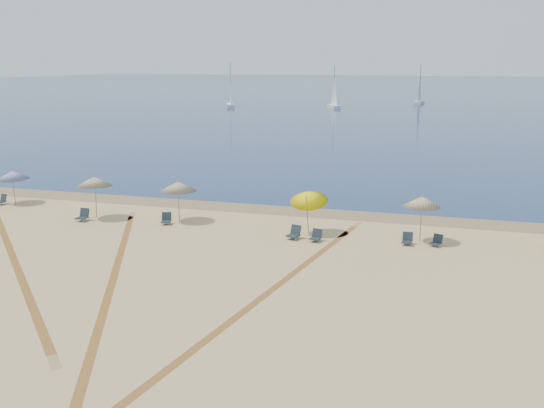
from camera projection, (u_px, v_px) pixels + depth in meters
The scene contains 19 objects.
ground at pixel (69, 407), 16.93m from camera, with size 160.00×160.00×0.00m, color tan.
ocean at pixel (427, 87), 227.36m from camera, with size 500.00×500.00×0.00m, color #0C2151.
wet_sand at pixel (289, 210), 39.38m from camera, with size 500.00×500.00×0.00m, color olive.
umbrella_0 at pixel (13, 175), 40.96m from camera, with size 2.10×2.11×2.26m.
umbrella_1 at pixel (94, 181), 37.01m from camera, with size 2.11×2.12×2.60m.
umbrella_2 at pixel (178, 186), 36.33m from camera, with size 2.16×2.16×2.44m.
umbrella_3 at pixel (309, 197), 33.64m from camera, with size 2.12×2.19×2.68m.
umbrella_4 at pixel (422, 202), 32.08m from camera, with size 1.96×1.96×2.50m.
chair_0 at pixel (2, 200), 40.93m from camera, with size 0.74×0.80×0.68m.
chair_1 at pixel (83, 215), 36.73m from camera, with size 0.64×0.75×0.74m.
chair_2 at pixel (166, 219), 35.99m from camera, with size 0.73×0.80×0.67m.
chair_3 at pixel (294, 233), 32.98m from camera, with size 0.80×0.87×0.73m.
chair_4 at pixel (316, 236), 32.53m from camera, with size 0.63×0.70×0.65m.
chair_5 at pixel (407, 239), 31.94m from camera, with size 0.54×0.63×0.64m.
chair_6 at pixel (437, 241), 31.69m from camera, with size 0.71×0.75×0.61m.
sailboat_0 at pixel (334, 95), 126.15m from camera, with size 3.77×5.86×8.60m.
sailboat_1 at pixel (231, 94), 128.56m from camera, with size 3.63×6.28×9.12m.
sailboat_2 at pixel (420, 92), 138.20m from camera, with size 2.19×6.05×8.81m.
tire_tracks at pixel (110, 281), 26.67m from camera, with size 50.56×43.85×0.00m.
Camera 1 is at (9.63, -13.06, 9.28)m, focal length 40.62 mm.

